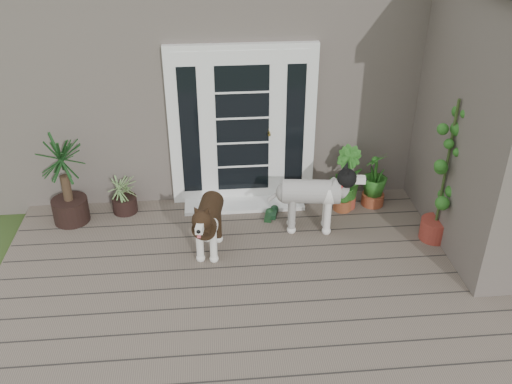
{
  "coord_description": "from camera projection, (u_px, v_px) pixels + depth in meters",
  "views": [
    {
      "loc": [
        -0.63,
        -4.08,
        4.07
      ],
      "look_at": [
        -0.1,
        1.75,
        0.7
      ],
      "focal_mm": 39.28,
      "sensor_mm": 36.0,
      "label": 1
    }
  ],
  "objects": [
    {
      "name": "white_dog",
      "position": [
        310.0,
        202.0,
        6.9
      ],
      "size": [
        1.0,
        0.52,
        0.8
      ],
      "primitive_type": null,
      "rotation": [
        0.0,
        0.0,
        -1.7
      ],
      "color": "silver",
      "rests_on": "deck"
    },
    {
      "name": "deck",
      "position": [
        277.0,
        307.0,
        5.91
      ],
      "size": [
        6.2,
        4.6,
        0.12
      ],
      "primitive_type": "cube",
      "color": "#6B5B4C",
      "rests_on": "ground"
    },
    {
      "name": "door_unit",
      "position": [
        242.0,
        127.0,
        7.23
      ],
      "size": [
        1.9,
        0.14,
        2.15
      ],
      "primitive_type": "cube",
      "color": "white",
      "rests_on": "deck"
    },
    {
      "name": "herb_a",
      "position": [
        343.0,
        192.0,
        7.39
      ],
      "size": [
        0.58,
        0.58,
        0.52
      ],
      "primitive_type": "imported",
      "rotation": [
        0.0,
        0.0,
        0.75
      ],
      "color": "#27621C",
      "rests_on": "deck"
    },
    {
      "name": "yucca",
      "position": [
        65.0,
        178.0,
        6.96
      ],
      "size": [
        0.87,
        0.87,
        1.24
      ],
      "primitive_type": null,
      "rotation": [
        0.0,
        0.0,
        -0.01
      ],
      "color": "black",
      "rests_on": "deck"
    },
    {
      "name": "house_main",
      "position": [
        246.0,
        54.0,
        8.84
      ],
      "size": [
        7.4,
        4.0,
        3.1
      ],
      "primitive_type": "cube",
      "color": "#665E54",
      "rests_on": "ground"
    },
    {
      "name": "spider_plant",
      "position": [
        123.0,
        192.0,
        7.33
      ],
      "size": [
        0.57,
        0.57,
        0.57
      ],
      "primitive_type": null,
      "rotation": [
        0.0,
        0.0,
        0.05
      ],
      "color": "#77935A",
      "rests_on": "deck"
    },
    {
      "name": "clog_left",
      "position": [
        269.0,
        215.0,
        7.3
      ],
      "size": [
        0.18,
        0.29,
        0.08
      ],
      "primitive_type": null,
      "rotation": [
        0.0,
        0.0,
        -0.23
      ],
      "color": "#143318",
      "rests_on": "deck"
    },
    {
      "name": "herb_b",
      "position": [
        347.0,
        186.0,
        7.42
      ],
      "size": [
        0.57,
        0.57,
        0.64
      ],
      "primitive_type": "imported",
      "rotation": [
        0.0,
        0.0,
        2.02
      ],
      "color": "#195117",
      "rests_on": "deck"
    },
    {
      "name": "herb_c",
      "position": [
        374.0,
        184.0,
        7.48
      ],
      "size": [
        0.57,
        0.57,
        0.63
      ],
      "primitive_type": "imported",
      "rotation": [
        0.0,
        0.0,
        3.97
      ],
      "color": "#1A5C1F",
      "rests_on": "deck"
    },
    {
      "name": "brindle_dog",
      "position": [
        209.0,
        225.0,
        6.51
      ],
      "size": [
        0.53,
        0.93,
        0.73
      ],
      "primitive_type": null,
      "rotation": [
        0.0,
        0.0,
        2.96
      ],
      "color": "#322012",
      "rests_on": "deck"
    },
    {
      "name": "clog_right",
      "position": [
        273.0,
        213.0,
        7.36
      ],
      "size": [
        0.2,
        0.3,
        0.08
      ],
      "primitive_type": null,
      "rotation": [
        0.0,
        0.0,
        -0.29
      ],
      "color": "#14331C",
      "rests_on": "deck"
    },
    {
      "name": "door_step",
      "position": [
        244.0,
        204.0,
        7.58
      ],
      "size": [
        1.6,
        0.4,
        0.05
      ],
      "primitive_type": "cube",
      "color": "white",
      "rests_on": "deck"
    },
    {
      "name": "sapling",
      "position": [
        446.0,
        171.0,
        6.45
      ],
      "size": [
        0.61,
        0.61,
        1.88
      ],
      "primitive_type": null,
      "rotation": [
        0.0,
        0.0,
        -0.1
      ],
      "color": "#1A5B1E",
      "rests_on": "deck"
    }
  ]
}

